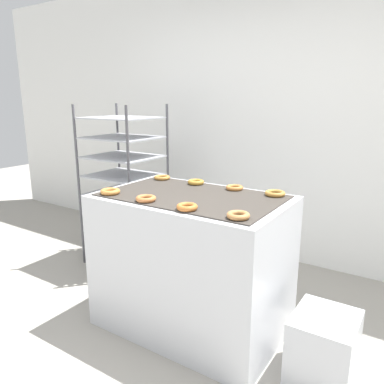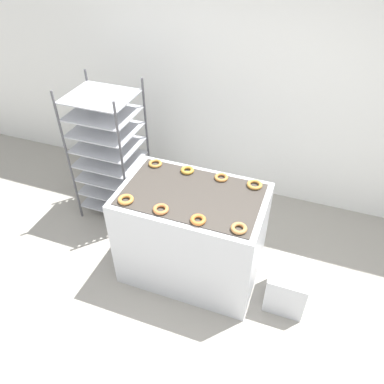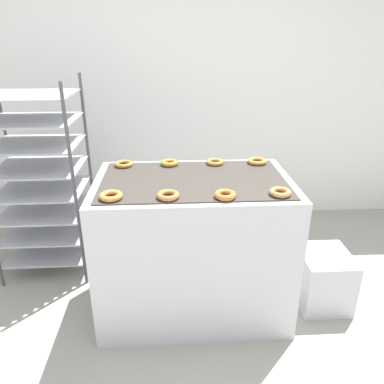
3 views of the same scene
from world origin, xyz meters
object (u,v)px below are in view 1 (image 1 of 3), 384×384
glaze_bin (323,348)px  donut_far_right (275,193)px  donut_near_midright (187,207)px  fryer_machine (192,262)px  donut_far_left (162,178)px  donut_far_midleft (196,182)px  donut_near_midleft (146,199)px  donut_near_left (110,191)px  donut_far_midright (235,188)px  donut_near_right (238,215)px  baking_rack_cart (124,185)px

glaze_bin → donut_far_right: bearing=144.8°
donut_near_midright → fryer_machine: bearing=118.2°
donut_far_left → donut_far_midleft: size_ratio=1.03×
donut_near_midleft → donut_far_right: 0.84m
glaze_bin → donut_far_right: donut_far_right is taller
donut_far_midleft → donut_far_right: size_ratio=0.92×
donut_near_midleft → fryer_machine: bearing=60.7°
donut_near_left → donut_near_midright: 0.63m
donut_far_midright → donut_far_right: bearing=-0.6°
donut_far_left → donut_near_left: bearing=-91.0°
donut_near_midright → donut_far_left: 0.85m
donut_near_right → donut_far_left: size_ratio=0.99×
donut_near_left → donut_far_midright: donut_near_left is taller
donut_near_left → donut_far_left: donut_near_left is taller
baking_rack_cart → donut_near_right: (1.61, -0.84, 0.20)m
donut_far_right → fryer_machine: bearing=-148.6°
donut_near_midleft → donut_far_right: (0.62, 0.56, -0.00)m
glaze_bin → donut_near_midright: 1.12m
donut_near_left → donut_far_midleft: 0.64m
donut_far_left → donut_far_midleft: donut_far_midleft is taller
baking_rack_cart → donut_far_right: (1.60, -0.28, 0.20)m
donut_near_midleft → glaze_bin: bearing=12.8°
donut_near_midleft → donut_near_right: same height
baking_rack_cart → donut_near_midleft: baking_rack_cart is taller
donut_far_midright → baking_rack_cart: bearing=168.0°
fryer_machine → donut_near_midleft: bearing=-119.3°
donut_near_midleft → donut_near_left: bearing=178.5°
donut_far_midleft → donut_far_right: (0.61, 0.00, -0.00)m
donut_far_right → donut_far_midright: bearing=179.4°
donut_far_midright → donut_near_left: bearing=-138.8°
donut_near_midright → donut_far_left: donut_near_midright is taller
donut_near_midleft → donut_near_right: (0.63, 0.00, 0.00)m
donut_near_right → donut_far_midleft: size_ratio=1.02×
donut_near_right → donut_far_midleft: (-0.62, 0.56, 0.00)m
donut_near_right → donut_near_left: bearing=179.8°
baking_rack_cart → donut_near_left: (0.67, -0.84, 0.20)m
donut_near_midleft → donut_far_midright: size_ratio=1.06×
glaze_bin → donut_near_left: 1.61m
glaze_bin → donut_near_midright: donut_near_midright is taller
glaze_bin → donut_far_midleft: donut_far_midleft is taller
baking_rack_cart → glaze_bin: size_ratio=3.84×
donut_near_midleft → baking_rack_cart: bearing=139.3°
fryer_machine → donut_far_left: (-0.46, 0.28, 0.50)m
donut_near_midleft → donut_near_right: size_ratio=1.02×
fryer_machine → donut_far_left: donut_far_left is taller
fryer_machine → baking_rack_cart: 1.31m
glaze_bin → donut_near_left: bearing=-170.4°
donut_far_left → donut_far_right: size_ratio=0.94×
fryer_machine → donut_far_right: donut_far_right is taller
fryer_machine → donut_near_right: 0.74m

